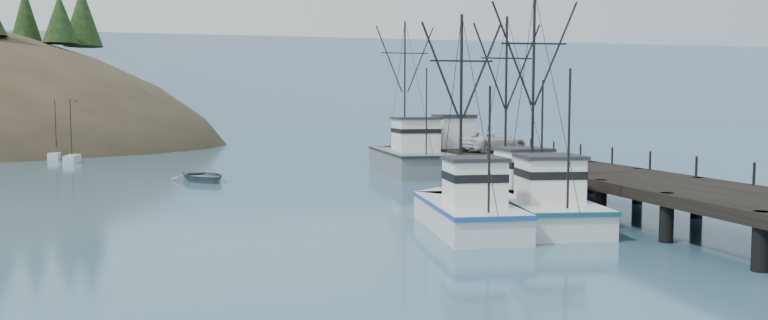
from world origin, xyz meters
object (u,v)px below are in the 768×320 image
(work_vessel, at_px, (409,157))
(motorboat, at_px, (203,181))
(trawler_far, at_px, (512,192))
(pickup_truck, at_px, (493,142))
(trawler_mid, at_px, (465,210))
(pier_shed, at_px, (454,131))
(trawler_near, at_px, (538,205))
(pier, at_px, (554,167))

(work_vessel, distance_m, motorboat, 16.98)
(trawler_far, xyz_separation_m, pickup_truck, (4.84, 14.79, 1.95))
(work_vessel, distance_m, pickup_truck, 7.94)
(trawler_mid, height_order, pier_shed, trawler_mid)
(trawler_far, bearing_deg, trawler_near, -99.72)
(work_vessel, bearing_deg, pier, -72.70)
(trawler_near, bearing_deg, trawler_far, 80.28)
(work_vessel, height_order, motorboat, work_vessel)
(trawler_near, distance_m, motorboat, 27.30)
(trawler_near, bearing_deg, work_vessel, 88.82)
(motorboat, bearing_deg, work_vessel, -9.49)
(trawler_mid, xyz_separation_m, work_vessel, (4.38, 26.46, 0.41))
(trawler_near, xyz_separation_m, pickup_truck, (5.71, 19.91, 1.96))
(trawler_near, distance_m, trawler_mid, 3.92)
(pier, bearing_deg, trawler_mid, -132.53)
(pier_shed, bearing_deg, trawler_near, -99.65)
(trawler_near, bearing_deg, pickup_truck, 73.99)
(pickup_truck, bearing_deg, trawler_far, 139.34)
(trawler_far, bearing_deg, work_vessel, 90.96)
(pier, xyz_separation_m, trawler_far, (-4.70, -4.42, -0.87))
(pier, bearing_deg, trawler_near, -120.30)
(pier_shed, bearing_deg, pickup_truck, -75.13)
(pier_shed, bearing_deg, work_vessel, 172.89)
(work_vessel, bearing_deg, trawler_mid, -99.40)
(trawler_mid, height_order, motorboat, trawler_mid)
(work_vessel, height_order, pier_shed, work_vessel)
(motorboat, bearing_deg, trawler_far, -67.01)
(trawler_far, xyz_separation_m, pier_shed, (3.42, 20.14, 2.60))
(pier, bearing_deg, work_vessel, 107.30)
(trawler_near, height_order, trawler_mid, trawler_near)
(pickup_truck, bearing_deg, trawler_near, 141.44)
(pier, xyz_separation_m, trawler_mid, (-9.42, -10.27, -0.87))
(pier, xyz_separation_m, motorboat, (-21.58, 12.56, -1.69))
(pier, relative_size, trawler_mid, 4.43)
(trawler_near, relative_size, trawler_mid, 1.12)
(pier, bearing_deg, trawler_far, -136.73)
(pier, xyz_separation_m, pier_shed, (-1.28, 15.72, 1.73))
(pickup_truck, bearing_deg, pier, 156.67)
(trawler_mid, bearing_deg, motorboat, 118.04)
(pier_shed, bearing_deg, trawler_mid, -107.40)
(trawler_mid, bearing_deg, work_vessel, 80.60)
(pier_shed, bearing_deg, pier, -85.36)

